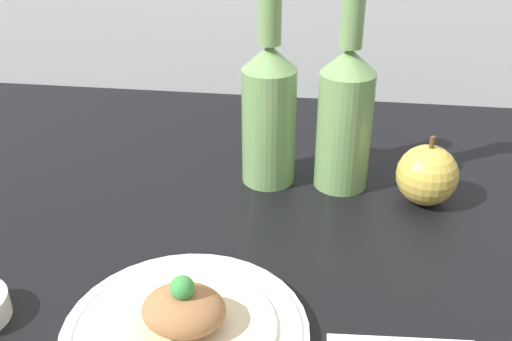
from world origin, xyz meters
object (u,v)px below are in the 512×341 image
at_px(cider_bottle_right, 345,112).
at_px(apple, 427,175).
at_px(cider_bottle_left, 269,108).
at_px(plate, 186,332).
at_px(plated_food, 184,315).

height_order(cider_bottle_right, apple, cider_bottle_right).
bearing_deg(cider_bottle_left, apple, -8.81).
bearing_deg(cider_bottle_right, cider_bottle_left, 180.00).
height_order(plate, cider_bottle_left, cider_bottle_left).
distance_m(plate, cider_bottle_left, 0.35).
bearing_deg(plate, cider_bottle_left, 82.48).
bearing_deg(apple, cider_bottle_right, 163.48).
xyz_separation_m(cider_bottle_left, apple, (0.22, -0.03, -0.07)).
height_order(plate, apple, apple).
relative_size(plated_food, cider_bottle_right, 0.61).
distance_m(plated_food, cider_bottle_left, 0.34).
xyz_separation_m(cider_bottle_right, apple, (0.11, -0.03, -0.07)).
bearing_deg(apple, cider_bottle_left, 171.19).
bearing_deg(apple, plate, -131.35).
xyz_separation_m(plated_food, cider_bottle_left, (0.04, 0.33, 0.08)).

